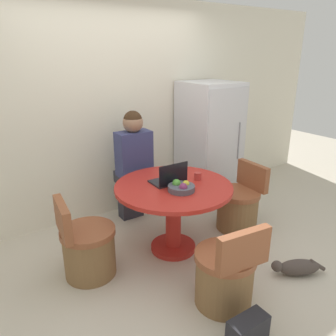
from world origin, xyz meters
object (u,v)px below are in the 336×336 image
(dining_table, at_px, (173,201))
(chair_right_side, at_px, (239,207))
(refrigerator, at_px, (209,143))
(handbag, at_px, (247,334))
(chair_near_camera, at_px, (226,276))
(laptop, at_px, (169,179))
(cat, at_px, (297,267))
(chair_left_side, at_px, (87,249))
(person_seated, at_px, (133,161))
(fruit_bowl, at_px, (181,187))

(dining_table, xyz_separation_m, chair_right_side, (0.90, -0.04, -0.28))
(refrigerator, height_order, dining_table, refrigerator)
(dining_table, xyz_separation_m, handbag, (-0.27, -1.32, -0.43))
(dining_table, bearing_deg, chair_near_camera, -96.21)
(laptop, distance_m, cat, 1.47)
(refrigerator, relative_size, laptop, 4.94)
(chair_left_side, relative_size, handbag, 2.58)
(person_seated, distance_m, handbag, 2.23)
(dining_table, relative_size, fruit_bowl, 4.58)
(chair_left_side, height_order, handbag, chair_left_side)
(chair_near_camera, xyz_separation_m, chair_left_side, (-0.80, 0.99, 0.00))
(cat, bearing_deg, chair_right_side, -71.79)
(cat, bearing_deg, person_seated, -38.79)
(dining_table, distance_m, person_seated, 0.84)
(person_seated, distance_m, cat, 2.08)
(chair_left_side, xyz_separation_m, laptop, (0.89, -0.03, 0.51))
(dining_table, relative_size, chair_left_side, 1.52)
(dining_table, relative_size, cat, 2.45)
(chair_right_side, xyz_separation_m, person_seated, (-0.93, 0.85, 0.50))
(chair_left_side, bearing_deg, person_seated, -44.43)
(laptop, relative_size, cat, 0.69)
(chair_left_side, bearing_deg, chair_near_camera, -135.16)
(chair_left_side, bearing_deg, chair_right_side, -88.43)
(person_seated, height_order, handbag, person_seated)
(chair_near_camera, distance_m, chair_right_side, 1.31)
(chair_near_camera, distance_m, fruit_bowl, 0.89)
(chair_left_side, relative_size, chair_right_side, 1.00)
(fruit_bowl, bearing_deg, laptop, 87.60)
(person_seated, xyz_separation_m, handbag, (-0.24, -2.13, -0.64))
(refrigerator, xyz_separation_m, fruit_bowl, (-1.15, -0.96, -0.04))
(chair_near_camera, bearing_deg, fruit_bowl, -89.76)
(person_seated, bearing_deg, cat, 112.85)
(cat, bearing_deg, chair_near_camera, 21.39)
(chair_left_side, distance_m, cat, 1.97)
(cat, bearing_deg, chair_left_side, -5.47)
(chair_near_camera, bearing_deg, laptop, -88.95)
(chair_left_side, xyz_separation_m, person_seated, (0.86, 0.72, 0.50))
(chair_right_side, height_order, fruit_bowl, fruit_bowl)
(chair_left_side, distance_m, person_seated, 1.23)
(refrigerator, xyz_separation_m, laptop, (-1.14, -0.74, -0.03))
(refrigerator, bearing_deg, person_seated, 179.50)
(laptop, bearing_deg, dining_table, 100.48)
(refrigerator, xyz_separation_m, chair_near_camera, (-1.22, -1.70, -0.54))
(refrigerator, bearing_deg, fruit_bowl, -140.08)
(chair_right_side, bearing_deg, fruit_bowl, -80.09)
(refrigerator, xyz_separation_m, dining_table, (-1.13, -0.80, -0.26))
(laptop, height_order, handbag, laptop)
(fruit_bowl, bearing_deg, dining_table, 82.69)
(chair_near_camera, bearing_deg, dining_table, -90.00)
(cat, bearing_deg, handbag, 46.05)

